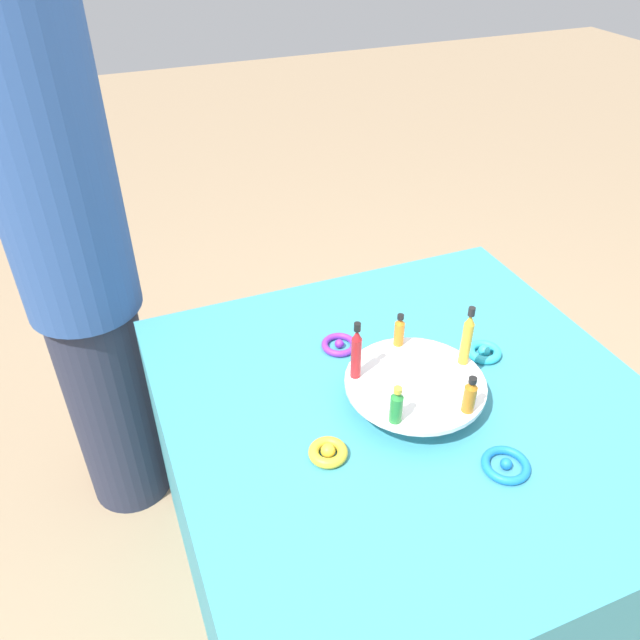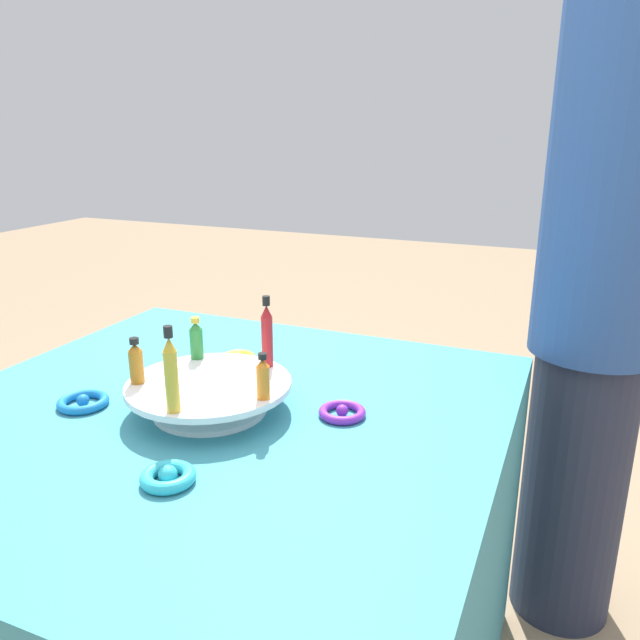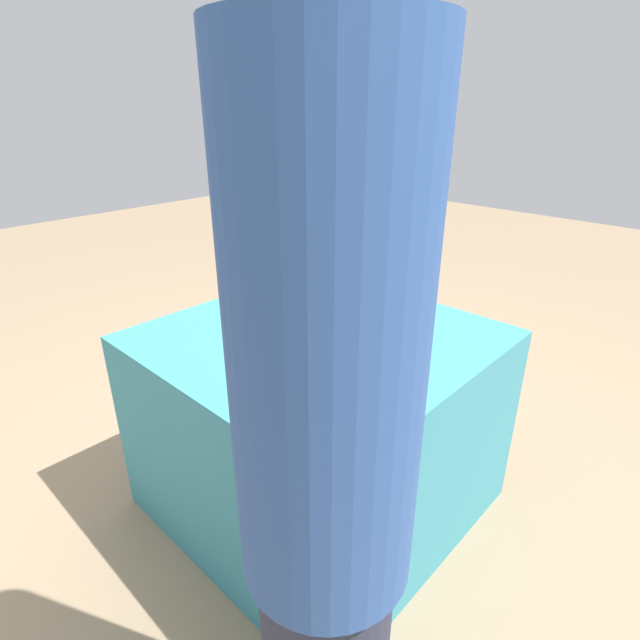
# 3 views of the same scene
# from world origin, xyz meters

# --- Properties ---
(ground_plane) EXTENTS (12.00, 12.00, 0.00)m
(ground_plane) POSITION_xyz_m (0.00, 0.00, 0.00)
(ground_plane) COLOR #997F60
(party_table) EXTENTS (1.08, 1.08, 0.74)m
(party_table) POSITION_xyz_m (0.00, 0.00, 0.37)
(party_table) COLOR teal
(party_table) RESTS_ON ground_plane
(display_stand) EXTENTS (0.31, 0.31, 0.06)m
(display_stand) POSITION_xyz_m (0.00, 0.00, 0.78)
(display_stand) COLOR white
(display_stand) RESTS_ON party_table
(bottle_green) EXTENTS (0.03, 0.03, 0.09)m
(bottle_green) POSITION_xyz_m (-0.09, 0.10, 0.84)
(bottle_green) COLOR #288438
(bottle_green) RESTS_ON display_stand
(bottle_amber) EXTENTS (0.03, 0.03, 0.09)m
(bottle_amber) POSITION_xyz_m (-0.12, -0.06, 0.84)
(bottle_amber) COLOR #AD6B19
(bottle_amber) RESTS_ON display_stand
(bottle_gold) EXTENTS (0.02, 0.02, 0.15)m
(bottle_gold) POSITION_xyz_m (0.02, -0.13, 0.87)
(bottle_gold) COLOR gold
(bottle_gold) RESTS_ON display_stand
(bottle_orange) EXTENTS (0.02, 0.02, 0.08)m
(bottle_orange) POSITION_xyz_m (0.13, -0.03, 0.84)
(bottle_orange) COLOR orange
(bottle_orange) RESTS_ON display_stand
(bottle_red) EXTENTS (0.02, 0.02, 0.14)m
(bottle_red) POSITION_xyz_m (0.06, 0.11, 0.87)
(bottle_red) COLOR #B21E23
(bottle_red) RESTS_ON display_stand
(ribbon_bow_teal) EXTENTS (0.08, 0.08, 0.03)m
(ribbon_bow_teal) POSITION_xyz_m (0.08, -0.24, 0.75)
(ribbon_bow_teal) COLOR #2DB7CC
(ribbon_bow_teal) RESTS_ON party_table
(ribbon_bow_purple) EXTENTS (0.09, 0.09, 0.02)m
(ribbon_bow_purple) POSITION_xyz_m (0.24, 0.08, 0.75)
(ribbon_bow_purple) COLOR purple
(ribbon_bow_purple) RESTS_ON party_table
(ribbon_bow_gold) EXTENTS (0.08, 0.08, 0.03)m
(ribbon_bow_gold) POSITION_xyz_m (-0.08, 0.24, 0.75)
(ribbon_bow_gold) COLOR gold
(ribbon_bow_gold) RESTS_ON party_table
(ribbon_bow_blue) EXTENTS (0.10, 0.10, 0.02)m
(ribbon_bow_blue) POSITION_xyz_m (-0.24, -0.08, 0.75)
(ribbon_bow_blue) COLOR blue
(ribbon_bow_blue) RESTS_ON party_table
(person_figure) EXTENTS (0.30, 0.30, 1.76)m
(person_figure) POSITION_xyz_m (0.66, 0.64, 0.89)
(person_figure) COLOR #282D42
(person_figure) RESTS_ON ground_plane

